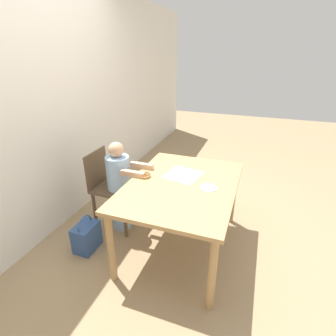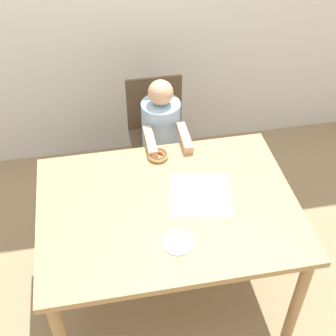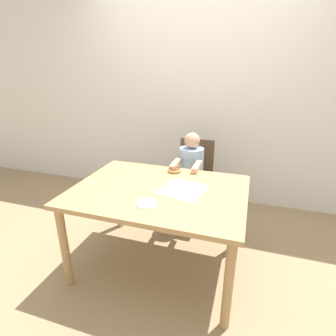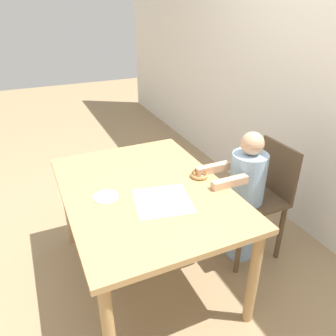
# 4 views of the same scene
# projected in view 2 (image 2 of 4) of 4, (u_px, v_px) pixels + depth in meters

# --- Properties ---
(ground_plane) EXTENTS (12.00, 12.00, 0.00)m
(ground_plane) POSITION_uv_depth(u_px,v_px,m) (168.00, 286.00, 2.79)
(ground_plane) COLOR #997F5B
(dining_table) EXTENTS (1.29, 0.95, 0.70)m
(dining_table) POSITION_uv_depth(u_px,v_px,m) (168.00, 216.00, 2.38)
(dining_table) COLOR tan
(dining_table) RESTS_ON ground_plane
(chair) EXTENTS (0.36, 0.42, 0.85)m
(chair) POSITION_uv_depth(u_px,v_px,m) (158.00, 141.00, 3.09)
(chair) COLOR brown
(chair) RESTS_ON ground_plane
(child_figure) EXTENTS (0.25, 0.46, 0.98)m
(child_figure) POSITION_uv_depth(u_px,v_px,m) (161.00, 148.00, 2.98)
(child_figure) COLOR #99BCE0
(child_figure) RESTS_ON ground_plane
(donut) EXTENTS (0.11, 0.11, 0.03)m
(donut) POSITION_uv_depth(u_px,v_px,m) (158.00, 155.00, 2.58)
(donut) COLOR tan
(donut) RESTS_ON dining_table
(napkin) EXTENTS (0.36, 0.36, 0.00)m
(napkin) POSITION_uv_depth(u_px,v_px,m) (200.00, 195.00, 2.37)
(napkin) COLOR white
(napkin) RESTS_ON dining_table
(handbag) EXTENTS (0.26, 0.18, 0.38)m
(handbag) POSITION_uv_depth(u_px,v_px,m) (97.00, 180.00, 3.27)
(handbag) COLOR #2D4C84
(handbag) RESTS_ON ground_plane
(plate) EXTENTS (0.15, 0.15, 0.01)m
(plate) POSITION_uv_depth(u_px,v_px,m) (179.00, 243.00, 2.14)
(plate) COLOR silver
(plate) RESTS_ON dining_table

